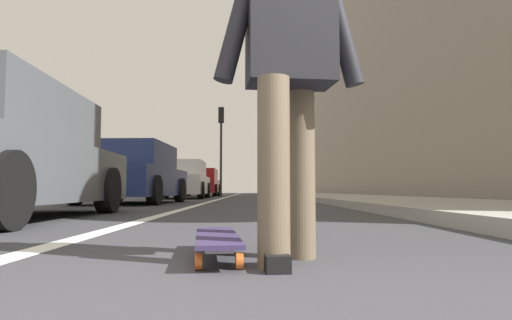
{
  "coord_description": "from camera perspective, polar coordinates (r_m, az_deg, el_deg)",
  "views": [
    {
      "loc": [
        -0.52,
        -0.01,
        0.33
      ],
      "look_at": [
        11.78,
        -0.13,
        1.2
      ],
      "focal_mm": 29.99,
      "sensor_mm": 36.0,
      "label": 1
    }
  ],
  "objects": [
    {
      "name": "skateboard",
      "position": [
        2.13,
        -5.25,
        -10.44
      ],
      "size": [
        0.86,
        0.29,
        0.11
      ],
      "color": "orange",
      "rests_on": "ground"
    },
    {
      "name": "building_facade",
      "position": [
        24.14,
        14.66,
        10.69
      ],
      "size": [
        40.0,
        1.2,
        12.83
      ],
      "primitive_type": "cube",
      "color": "gray",
      "rests_on": "ground"
    },
    {
      "name": "lane_stripe_white",
      "position": [
        20.55,
        -3.89,
        -4.95
      ],
      "size": [
        52.0,
        0.16,
        0.01
      ],
      "primitive_type": "cube",
      "color": "silver",
      "rests_on": "ground"
    },
    {
      "name": "parked_car_far",
      "position": [
        17.32,
        -9.84,
        -2.7
      ],
      "size": [
        4.36,
        2.06,
        1.49
      ],
      "color": "silver",
      "rests_on": "ground"
    },
    {
      "name": "ground_plane",
      "position": [
        10.52,
        -0.64,
        -5.84
      ],
      "size": [
        80.0,
        80.0,
        0.0
      ],
      "primitive_type": "plane",
      "color": "#38383D"
    },
    {
      "name": "traffic_light",
      "position": [
        22.11,
        -4.68,
        3.33
      ],
      "size": [
        0.33,
        0.28,
        4.6
      ],
      "color": "#2D2D2D",
      "rests_on": "ground"
    },
    {
      "name": "sidewalk_curb",
      "position": [
        18.82,
        9.69,
        -4.78
      ],
      "size": [
        52.0,
        3.2,
        0.14
      ],
      "primitive_type": "cube",
      "color": "#9E9B93",
      "rests_on": "ground"
    },
    {
      "name": "parked_car_mid",
      "position": [
        11.19,
        -16.03,
        -1.89
      ],
      "size": [
        4.33,
        2.15,
        1.49
      ],
      "color": "navy",
      "rests_on": "ground"
    },
    {
      "name": "skater_person",
      "position": [
        2.06,
        4.45,
        13.12
      ],
      "size": [
        0.48,
        0.72,
        1.64
      ],
      "color": "brown",
      "rests_on": "ground"
    },
    {
      "name": "parked_car_end",
      "position": [
        23.67,
        -7.37,
        -3.07
      ],
      "size": [
        4.08,
        1.98,
        1.49
      ],
      "color": "maroon",
      "rests_on": "ground"
    }
  ]
}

